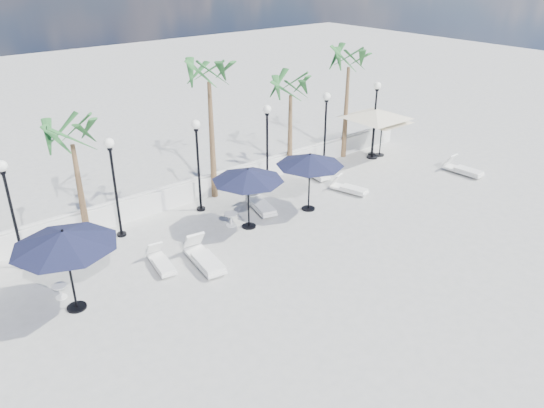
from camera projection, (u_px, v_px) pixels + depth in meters
ground at (307, 278)px, 17.37m from camera, size 100.00×100.00×0.00m
balustrade at (188, 192)px, 22.44m from camera, size 26.00×0.30×1.01m
lamppost_1 at (9, 200)px, 16.90m from camera, size 0.36×0.36×3.84m
lamppost_2 at (113, 174)px, 18.89m from camera, size 0.36×0.36×3.84m
lamppost_3 at (198, 153)px, 20.87m from camera, size 0.36×0.36×3.84m
lamppost_4 at (267, 136)px, 22.85m from camera, size 0.36×0.36×3.84m
lamppost_5 at (326, 121)px, 24.83m from camera, size 0.36×0.36×3.84m
lamppost_6 at (375, 109)px, 26.81m from camera, size 0.36×0.36×3.84m
palm_1 at (72, 140)px, 18.34m from camera, size 2.60×2.60×4.70m
palm_2 at (209, 79)px, 20.98m from camera, size 2.60×2.60×6.10m
palm_3 at (291, 92)px, 23.92m from camera, size 2.60×2.60×4.90m
palm_4 at (349, 64)px, 25.68m from camera, size 2.60×2.60×5.70m
lounger_3 at (204, 258)px, 17.97m from camera, size 0.96×2.21×0.80m
lounger_4 at (161, 262)px, 17.85m from camera, size 0.79×1.70×0.62m
lounger_5 at (349, 188)px, 23.47m from camera, size 1.01×1.80×0.64m
lounger_6 at (261, 204)px, 21.84m from camera, size 1.08×2.04×0.73m
lounger_7 at (314, 172)px, 25.10m from camera, size 0.71×1.82×0.67m
lounger_8 at (463, 169)px, 25.40m from camera, size 0.75×1.96×0.72m
side_table_1 at (60, 290)px, 16.26m from camera, size 0.45×0.45×0.44m
side_table_2 at (231, 218)px, 20.55m from camera, size 0.53×0.53×0.52m
parasol_navy_left at (64, 239)px, 14.87m from camera, size 3.03×3.03×2.68m
parasol_navy_mid at (248, 175)px, 19.65m from camera, size 2.75×2.75×2.46m
parasol_navy_right at (310, 160)px, 21.07m from camera, size 2.75×2.75×2.47m
parasol_cream_sq_a at (376, 110)px, 26.42m from camera, size 5.52×5.52×2.71m
parasol_cream_sq_b at (383, 115)px, 26.90m from camera, size 4.65×4.65×2.33m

